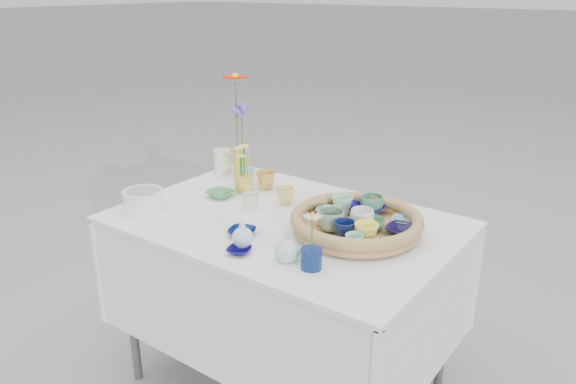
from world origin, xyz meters
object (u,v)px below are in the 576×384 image
Objects in this scene: tall_vase_yellow at (241,163)px; wicker_tray at (356,223)px; display_table at (285,384)px; bud_vase_seafoam at (287,247)px.

wicker_tray is at bearing -17.07° from tall_vase_yellow.
display_table is 2.66× the size of wicker_tray.
bud_vase_seafoam is at bearing -103.31° from wicker_tray.
tall_vase_yellow is (-0.66, 0.54, 0.02)m from bud_vase_seafoam.
wicker_tray is 0.77m from tall_vase_yellow.
bud_vase_seafoam reaches higher than display_table.
tall_vase_yellow is at bearing 148.70° from display_table.
display_table is at bearing 127.90° from bud_vase_seafoam.
tall_vase_yellow is at bearing 162.93° from wicker_tray.
bud_vase_seafoam is (0.21, -0.26, 0.81)m from display_table.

